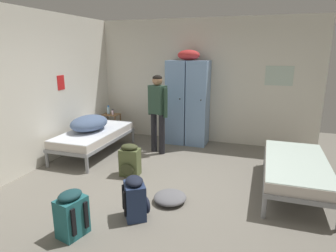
% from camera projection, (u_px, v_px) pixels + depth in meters
% --- Properties ---
extents(ground_plane, '(8.67, 8.67, 0.00)m').
position_uv_depth(ground_plane, '(162.00, 191.00, 4.38)').
color(ground_plane, slate).
extents(room_backdrop, '(4.97, 5.48, 2.74)m').
position_uv_depth(room_backdrop, '(123.00, 87.00, 5.63)').
color(room_backdrop, silver).
rests_on(room_backdrop, ground_plane).
extents(locker_bank, '(0.90, 0.55, 2.07)m').
position_uv_depth(locker_bank, '(188.00, 101.00, 6.44)').
color(locker_bank, '#7A9ECC').
rests_on(locker_bank, ground_plane).
extents(shelf_unit, '(0.38, 0.30, 0.57)m').
position_uv_depth(shelf_unit, '(112.00, 123.00, 7.05)').
color(shelf_unit, brown).
rests_on(shelf_unit, ground_plane).
extents(bed_right, '(0.90, 1.90, 0.49)m').
position_uv_depth(bed_right, '(296.00, 167.00, 4.30)').
color(bed_right, gray).
rests_on(bed_right, ground_plane).
extents(bed_left_rear, '(0.90, 1.90, 0.49)m').
position_uv_depth(bed_left_rear, '(94.00, 135.00, 5.91)').
color(bed_left_rear, gray).
rests_on(bed_left_rear, ground_plane).
extents(bedding_heap, '(0.65, 0.89, 0.30)m').
position_uv_depth(bedding_heap, '(89.00, 123.00, 5.84)').
color(bedding_heap, slate).
rests_on(bedding_heap, bed_left_rear).
extents(person_traveler, '(0.47, 0.32, 1.59)m').
position_uv_depth(person_traveler, '(158.00, 107.00, 5.81)').
color(person_traveler, black).
rests_on(person_traveler, ground_plane).
extents(water_bottle, '(0.07, 0.07, 0.20)m').
position_uv_depth(water_bottle, '(108.00, 110.00, 7.01)').
color(water_bottle, '#B2DBEA').
rests_on(water_bottle, shelf_unit).
extents(lotion_bottle, '(0.06, 0.06, 0.14)m').
position_uv_depth(lotion_bottle, '(113.00, 112.00, 6.92)').
color(lotion_bottle, beige).
rests_on(lotion_bottle, shelf_unit).
extents(backpack_teal, '(0.38, 0.37, 0.55)m').
position_uv_depth(backpack_teal, '(71.00, 214.00, 3.29)').
color(backpack_teal, '#23666B').
rests_on(backpack_teal, ground_plane).
extents(backpack_navy, '(0.41, 0.41, 0.55)m').
position_uv_depth(backpack_navy, '(136.00, 198.00, 3.64)').
color(backpack_navy, navy).
rests_on(backpack_navy, ground_plane).
extents(backpack_olive, '(0.34, 0.36, 0.55)m').
position_uv_depth(backpack_olive, '(130.00, 161.00, 4.88)').
color(backpack_olive, '#566038').
rests_on(backpack_olive, ground_plane).
extents(clothes_pile_grey, '(0.46, 0.48, 0.13)m').
position_uv_depth(clothes_pile_grey, '(170.00, 197.00, 4.06)').
color(clothes_pile_grey, slate).
rests_on(clothes_pile_grey, ground_plane).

